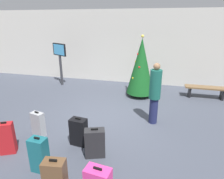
{
  "coord_description": "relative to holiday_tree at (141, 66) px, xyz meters",
  "views": [
    {
      "loc": [
        1.59,
        -5.66,
        3.05
      ],
      "look_at": [
        0.1,
        0.21,
        0.9
      ],
      "focal_mm": 31.33,
      "sensor_mm": 36.0,
      "label": 1
    }
  ],
  "objects": [
    {
      "name": "flight_info_kiosk",
      "position": [
        -3.94,
        0.56,
        0.14
      ],
      "size": [
        0.85,
        0.49,
        2.03
      ],
      "color": "#333338",
      "rests_on": "ground_plane"
    },
    {
      "name": "suitcase_4",
      "position": [
        -1.12,
        -3.85,
        -0.93
      ],
      "size": [
        0.44,
        0.31,
        0.76
      ],
      "color": "black",
      "rests_on": "ground_plane"
    },
    {
      "name": "waiting_bench",
      "position": [
        2.66,
        0.43,
        -0.92
      ],
      "size": [
        1.67,
        0.44,
        0.48
      ],
      "color": "brown",
      "rests_on": "ground_plane"
    },
    {
      "name": "suitcase_5",
      "position": [
        -2.36,
        -3.76,
        -0.93
      ],
      "size": [
        0.39,
        0.27,
        0.74
      ],
      "color": "#9EA0A5",
      "rests_on": "ground_plane"
    },
    {
      "name": "suitcase_1",
      "position": [
        -1.55,
        -4.93,
        -0.9
      ],
      "size": [
        0.36,
        0.26,
        0.81
      ],
      "color": "#19606B",
      "rests_on": "ground_plane"
    },
    {
      "name": "traveller_0",
      "position": [
        0.67,
        -2.22,
        -0.27
      ],
      "size": [
        0.41,
        0.41,
        1.9
      ],
      "color": "#1E234C",
      "rests_on": "ground_plane"
    },
    {
      "name": "back_wall",
      "position": [
        -0.82,
        1.87,
        0.49
      ],
      "size": [
        16.0,
        0.2,
        3.56
      ],
      "primitive_type": "cube",
      "color": "beige",
      "rests_on": "ground_plane"
    },
    {
      "name": "suitcase_0",
      "position": [
        -0.88,
        -5.45,
        -0.9
      ],
      "size": [
        0.42,
        0.3,
        0.82
      ],
      "color": "brown",
      "rests_on": "ground_plane"
    },
    {
      "name": "suitcase_3",
      "position": [
        -0.57,
        -4.19,
        -0.94
      ],
      "size": [
        0.52,
        0.39,
        0.74
      ],
      "color": "#232326",
      "rests_on": "ground_plane"
    },
    {
      "name": "holiday_tree",
      "position": [
        0.0,
        0.0,
        0.0
      ],
      "size": [
        1.13,
        1.13,
        2.53
      ],
      "color": "#4C3319",
      "rests_on": "ground_plane"
    },
    {
      "name": "suitcase_2",
      "position": [
        -2.64,
        -4.6,
        -0.89
      ],
      "size": [
        0.41,
        0.34,
        0.84
      ],
      "color": "#B2191E",
      "rests_on": "ground_plane"
    },
    {
      "name": "ground_plane",
      "position": [
        -0.82,
        -2.19,
        -1.29
      ],
      "size": [
        16.0,
        16.0,
        0.0
      ],
      "primitive_type": "plane",
      "color": "#424754"
    }
  ]
}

